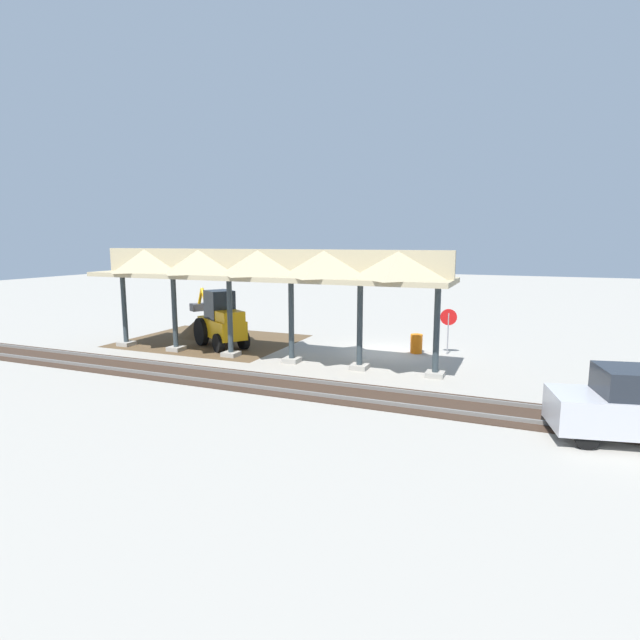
{
  "coord_description": "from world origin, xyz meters",
  "views": [
    {
      "loc": [
        -5.96,
        22.72,
        5.23
      ],
      "look_at": [
        2.81,
        1.49,
        1.6
      ],
      "focal_mm": 28.0,
      "sensor_mm": 36.0,
      "label": 1
    }
  ],
  "objects_px": {
    "backhoe": "(221,321)",
    "distant_parked_car": "(639,406)",
    "stop_sign": "(448,322)",
    "traffic_barrel": "(416,344)"
  },
  "relations": [
    {
      "from": "stop_sign",
      "to": "backhoe",
      "type": "bearing_deg",
      "value": 13.06
    },
    {
      "from": "backhoe",
      "to": "traffic_barrel",
      "type": "xyz_separation_m",
      "value": [
        -9.41,
        -2.22,
        -0.82
      ]
    },
    {
      "from": "stop_sign",
      "to": "distant_parked_car",
      "type": "relative_size",
      "value": 0.48
    },
    {
      "from": "distant_parked_car",
      "to": "traffic_barrel",
      "type": "height_order",
      "value": "distant_parked_car"
    },
    {
      "from": "backhoe",
      "to": "distant_parked_car",
      "type": "bearing_deg",
      "value": 160.13
    },
    {
      "from": "stop_sign",
      "to": "distant_parked_car",
      "type": "height_order",
      "value": "stop_sign"
    },
    {
      "from": "backhoe",
      "to": "distant_parked_car",
      "type": "relative_size",
      "value": 1.08
    },
    {
      "from": "stop_sign",
      "to": "traffic_barrel",
      "type": "relative_size",
      "value": 2.38
    },
    {
      "from": "stop_sign",
      "to": "backhoe",
      "type": "xyz_separation_m",
      "value": [
        10.8,
        2.51,
        -0.26
      ]
    },
    {
      "from": "backhoe",
      "to": "traffic_barrel",
      "type": "relative_size",
      "value": 5.35
    }
  ]
}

